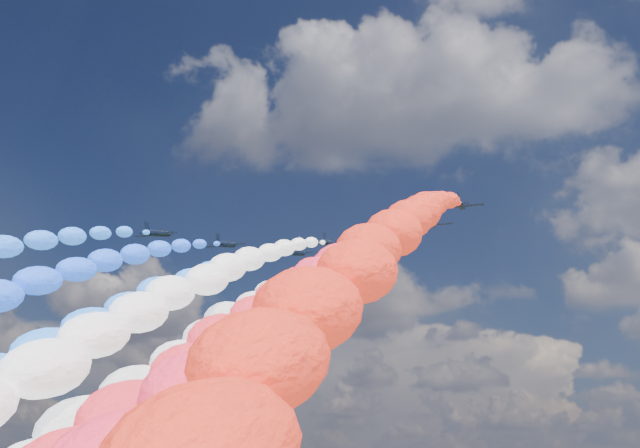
% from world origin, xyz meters
% --- Properties ---
extents(jet_0, '(9.17, 12.08, 5.30)m').
position_xyz_m(jet_0, '(-31.39, -5.13, 108.47)').
color(jet_0, black).
extents(jet_1, '(8.66, 11.72, 5.30)m').
position_xyz_m(jet_1, '(-21.14, 5.61, 108.47)').
color(jet_1, black).
extents(trail_1, '(6.14, 109.29, 52.38)m').
position_xyz_m(trail_1, '(-21.14, -50.59, 84.11)').
color(trail_1, blue).
extents(jet_2, '(9.15, 12.06, 5.30)m').
position_xyz_m(jet_2, '(-8.74, 15.72, 108.47)').
color(jet_2, black).
extents(trail_2, '(6.14, 109.29, 52.38)m').
position_xyz_m(trail_2, '(-8.74, -40.48, 84.11)').
color(trail_2, '#2D7AFE').
extents(jet_3, '(9.04, 11.98, 5.30)m').
position_xyz_m(jet_3, '(-0.06, 10.75, 108.47)').
color(jet_3, black).
extents(trail_3, '(6.14, 109.29, 52.38)m').
position_xyz_m(trail_3, '(-0.06, -45.45, 84.11)').
color(trail_3, white).
extents(jet_4, '(8.88, 11.87, 5.30)m').
position_xyz_m(jet_4, '(0.70, 25.74, 108.47)').
color(jet_4, black).
extents(trail_4, '(6.14, 109.29, 52.38)m').
position_xyz_m(trail_4, '(0.70, -30.45, 84.11)').
color(trail_4, silver).
extents(jet_5, '(8.96, 11.93, 5.30)m').
position_xyz_m(jet_5, '(10.96, 15.35, 108.47)').
color(jet_5, black).
extents(trail_5, '(6.14, 109.29, 52.38)m').
position_xyz_m(trail_5, '(10.96, -40.84, 84.11)').
color(trail_5, red).
extents(jet_6, '(8.98, 11.94, 5.30)m').
position_xyz_m(jet_6, '(22.33, 4.28, 108.47)').
color(jet_6, black).
extents(trail_6, '(6.14, 109.29, 52.38)m').
position_xyz_m(trail_6, '(22.33, -51.92, 84.11)').
color(trail_6, '#F22542').
extents(jet_7, '(8.63, 11.69, 5.30)m').
position_xyz_m(jet_7, '(29.09, -4.62, 108.47)').
color(jet_7, black).
extents(trail_7, '(6.14, 109.29, 52.38)m').
position_xyz_m(trail_7, '(29.09, -60.81, 84.11)').
color(trail_7, red).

